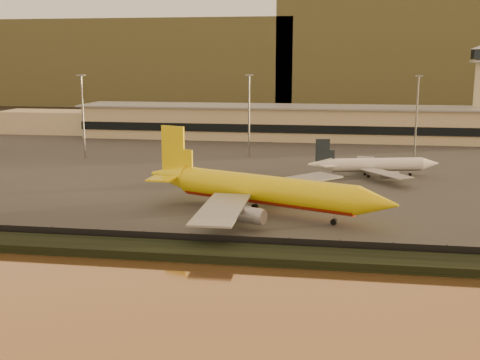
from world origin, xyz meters
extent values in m
plane|color=black|center=(0.00, 0.00, 0.00)|extent=(900.00, 900.00, 0.00)
cube|color=black|center=(0.00, -17.00, 0.70)|extent=(320.00, 7.00, 1.40)
cube|color=#2D2D2D|center=(0.00, 95.00, 0.10)|extent=(320.00, 220.00, 0.20)
cube|color=black|center=(0.00, -13.00, 1.30)|extent=(300.00, 0.05, 2.20)
cube|color=#C4B388|center=(0.00, 125.00, 6.20)|extent=(160.00, 22.00, 12.00)
cube|color=black|center=(0.00, 113.80, 5.20)|extent=(160.00, 0.60, 3.00)
cube|color=gray|center=(0.00, 125.00, 12.50)|extent=(164.00, 24.00, 0.60)
cube|color=#C4B388|center=(-95.00, 129.00, 4.70)|extent=(50.00, 18.00, 9.00)
cylinder|color=slate|center=(-60.00, 70.00, 12.70)|extent=(0.50, 0.50, 25.00)
cube|color=slate|center=(-60.00, 70.00, 25.40)|extent=(2.20, 2.20, 0.40)
cylinder|color=slate|center=(-10.00, 80.00, 12.70)|extent=(0.50, 0.50, 25.00)
cube|color=slate|center=(-10.00, 80.00, 25.40)|extent=(2.20, 2.20, 0.40)
cylinder|color=slate|center=(40.00, 78.00, 12.70)|extent=(0.50, 0.50, 25.00)
cube|color=slate|center=(40.00, 78.00, 25.40)|extent=(2.20, 2.20, 0.40)
cube|color=brown|center=(-140.00, 340.00, 27.50)|extent=(260.00, 160.00, 55.00)
cube|color=brown|center=(90.00, 340.00, 35.00)|extent=(220.00, 160.00, 70.00)
cylinder|color=yellow|center=(3.62, 9.28, 5.35)|extent=(36.87, 18.87, 5.42)
cylinder|color=#AC1E09|center=(3.62, 9.28, 4.40)|extent=(35.46, 17.38, 4.23)
cone|color=yellow|center=(24.45, 1.02, 5.35)|extent=(8.78, 7.73, 5.42)
cone|color=yellow|center=(-18.17, 17.93, 5.75)|extent=(10.72, 8.50, 5.42)
cube|color=yellow|center=(-17.20, 17.54, 11.71)|extent=(5.49, 2.52, 9.48)
cube|color=yellow|center=(-14.23, 22.20, 6.16)|extent=(7.30, 7.29, 0.33)
cube|color=yellow|center=(-18.23, 12.12, 6.16)|extent=(5.53, 5.47, 0.33)
cube|color=gray|center=(7.98, 23.08, 4.40)|extent=(21.46, 22.00, 0.33)
cylinder|color=gray|center=(9.10, 18.85, 2.91)|extent=(6.91, 5.08, 2.98)
cube|color=gray|center=(-2.67, -3.75, 4.40)|extent=(7.44, 23.49, 0.33)
cylinder|color=gray|center=(1.05, -1.44, 2.91)|extent=(6.91, 5.08, 2.98)
cylinder|color=black|center=(16.94, 3.99, 0.80)|extent=(1.46, 1.32, 1.19)
cylinder|color=slate|center=(16.94, 3.99, 1.42)|extent=(0.21, 0.21, 2.44)
cylinder|color=black|center=(-0.91, 8.45, 0.80)|extent=(1.46, 1.32, 1.19)
cylinder|color=slate|center=(-0.91, 8.45, 1.42)|extent=(0.21, 0.21, 2.44)
cylinder|color=black|center=(0.89, 12.99, 0.80)|extent=(1.46, 1.32, 1.19)
cylinder|color=slate|center=(0.89, 12.99, 1.42)|extent=(0.21, 0.21, 2.44)
cylinder|color=white|center=(27.45, 53.01, 3.37)|extent=(24.11, 9.13, 3.34)
cylinder|color=gray|center=(27.45, 53.01, 2.79)|extent=(23.28, 8.26, 2.60)
cone|color=white|center=(41.36, 56.53, 3.37)|extent=(5.35, 4.38, 3.34)
cone|color=white|center=(12.89, 49.32, 3.62)|extent=(6.64, 4.71, 3.34)
cube|color=#19222D|center=(13.54, 49.48, 7.29)|extent=(3.62, 1.16, 5.84)
cube|color=white|center=(13.37, 52.88, 3.87)|extent=(3.54, 3.38, 0.20)
cube|color=white|center=(15.01, 46.41, 3.87)|extent=(4.51, 4.46, 0.20)
cube|color=gray|center=(24.55, 61.74, 2.79)|extent=(6.66, 15.51, 0.20)
cylinder|color=gray|center=(26.72, 59.96, 1.87)|extent=(4.33, 2.76, 1.84)
cube|color=gray|center=(29.06, 43.95, 2.79)|extent=(12.64, 14.87, 0.20)
cylinder|color=gray|center=(30.12, 46.54, 1.87)|extent=(4.33, 2.76, 1.84)
cylinder|color=black|center=(36.34, 55.26, 0.57)|extent=(0.85, 0.75, 0.73)
cylinder|color=slate|center=(36.34, 55.26, 0.95)|extent=(0.18, 0.18, 1.50)
cylinder|color=black|center=(25.39, 50.94, 0.57)|extent=(0.85, 0.75, 0.73)
cylinder|color=slate|center=(25.39, 50.94, 0.95)|extent=(0.18, 0.18, 1.50)
cylinder|color=black|center=(24.65, 53.85, 0.57)|extent=(0.85, 0.75, 0.73)
cylinder|color=slate|center=(24.65, 53.85, 0.95)|extent=(0.18, 0.18, 1.50)
cube|color=yellow|center=(4.03, 22.70, 1.13)|extent=(4.52, 3.30, 1.85)
cube|color=white|center=(-12.93, 39.71, 1.03)|extent=(4.03, 2.96, 1.65)
camera|label=1|loc=(16.67, -104.51, 30.28)|focal=45.00mm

